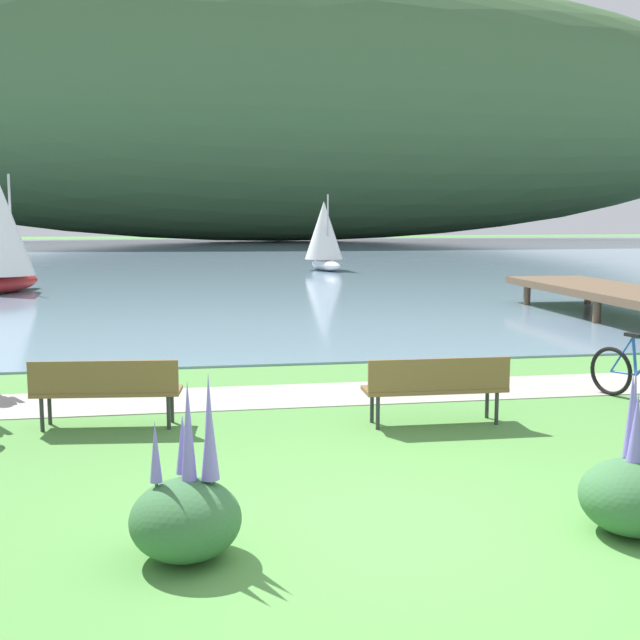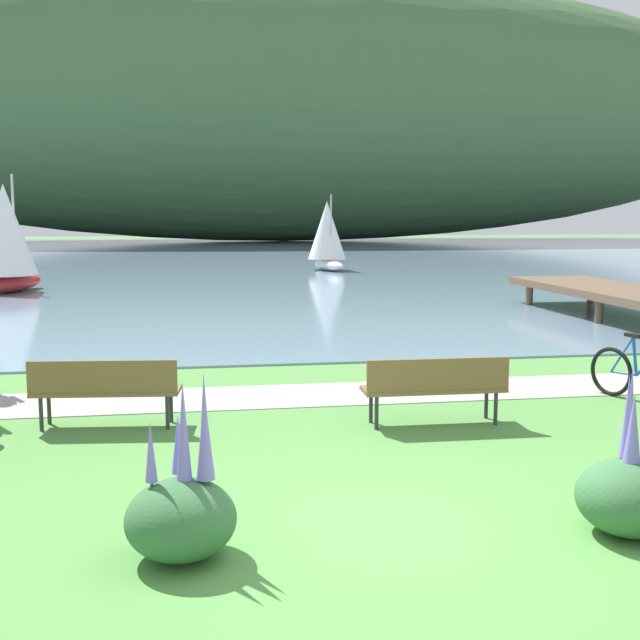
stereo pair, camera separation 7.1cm
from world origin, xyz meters
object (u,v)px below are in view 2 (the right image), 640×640
(park_bench_further_along, at_px, (105,387))
(sailboat_mid_bay, at_px, (6,237))
(sailboat_nearest_to_shore, at_px, (327,235))
(park_bench_near_camera, at_px, (435,385))

(park_bench_further_along, xyz_separation_m, sailboat_mid_bay, (-5.10, 18.09, 1.40))
(park_bench_further_along, distance_m, sailboat_nearest_to_shore, 28.36)
(park_bench_near_camera, xyz_separation_m, sailboat_nearest_to_shore, (3.39, 27.86, 1.21))
(park_bench_further_along, xyz_separation_m, sailboat_nearest_to_shore, (7.45, 27.34, 1.21))
(park_bench_further_along, bearing_deg, park_bench_near_camera, -7.35)
(park_bench_near_camera, distance_m, sailboat_nearest_to_shore, 28.09)
(park_bench_near_camera, xyz_separation_m, sailboat_mid_bay, (-9.16, 18.62, 1.40))
(park_bench_further_along, distance_m, sailboat_mid_bay, 18.85)
(park_bench_further_along, relative_size, sailboat_mid_bay, 0.46)
(park_bench_near_camera, relative_size, sailboat_nearest_to_shore, 0.50)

